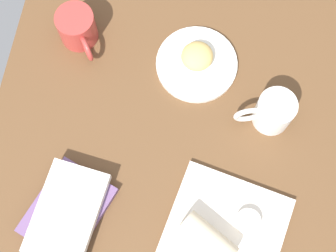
{
  "coord_description": "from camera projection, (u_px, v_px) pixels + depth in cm",
  "views": [
    {
      "loc": [
        -32.79,
        -4.23,
        123.03
      ],
      "look_at": [
        2.2,
        1.9,
        7.0
      ],
      "focal_mm": 54.85,
      "sensor_mm": 36.0,
      "label": 1
    }
  ],
  "objects": [
    {
      "name": "scone_pastry",
      "position": [
        197.0,
        56.0,
        1.26
      ],
      "size": [
        10.97,
        10.94,
        4.42
      ],
      "primitive_type": "ellipsoid",
      "rotation": [
        0.0,
        0.0,
        2.56
      ],
      "color": "tan",
      "rests_on": "round_plate"
    },
    {
      "name": "square_plate",
      "position": [
        224.0,
        234.0,
        1.16
      ],
      "size": [
        30.42,
        30.42,
        1.6
      ],
      "primitive_type": "cube",
      "rotation": [
        0.0,
        0.0,
        -0.19
      ],
      "color": "silver",
      "rests_on": "dining_table"
    },
    {
      "name": "dining_table",
      "position": [
        174.0,
        142.0,
        1.25
      ],
      "size": [
        110.0,
        90.0,
        4.0
      ],
      "primitive_type": "cube",
      "color": "brown",
      "rests_on": "ground"
    },
    {
      "name": "breakfast_wrap",
      "position": [
        207.0,
        241.0,
        1.12
      ],
      "size": [
        12.22,
        14.44,
        6.69
      ],
      "primitive_type": "cylinder",
      "rotation": [
        1.57,
        0.0,
        2.62
      ],
      "color": "beige",
      "rests_on": "square_plate"
    },
    {
      "name": "round_plate",
      "position": [
        197.0,
        64.0,
        1.29
      ],
      "size": [
        20.39,
        20.39,
        1.4
      ],
      "primitive_type": "cylinder",
      "color": "white",
      "rests_on": "dining_table"
    },
    {
      "name": "second_mug",
      "position": [
        272.0,
        112.0,
        1.2
      ],
      "size": [
        9.06,
        13.97,
        9.82
      ],
      "color": "white",
      "rests_on": "dining_table"
    },
    {
      "name": "book_stack",
      "position": [
        67.0,
        212.0,
        1.16
      ],
      "size": [
        24.5,
        21.13,
        5.02
      ],
      "color": "#6B4C7A",
      "rests_on": "dining_table"
    },
    {
      "name": "coffee_mug",
      "position": [
        77.0,
        28.0,
        1.27
      ],
      "size": [
        13.09,
        10.77,
        9.37
      ],
      "color": "#B23833",
      "rests_on": "dining_table"
    },
    {
      "name": "sauce_cup",
      "position": [
        248.0,
        221.0,
        1.15
      ],
      "size": [
        5.75,
        5.75,
        2.05
      ],
      "color": "silver",
      "rests_on": "square_plate"
    }
  ]
}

